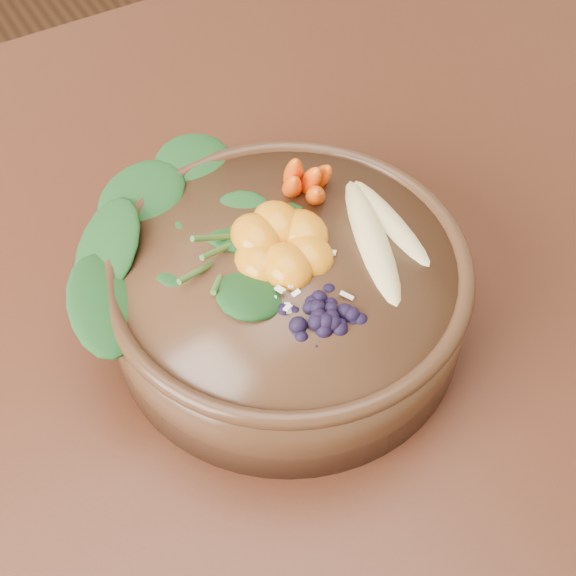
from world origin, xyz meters
name	(u,v)px	position (x,y,z in m)	size (l,w,h in m)	color
ground	(187,562)	(0.00, 0.00, 0.00)	(4.00, 4.00, 0.00)	#381E0F
dining_table	(127,335)	(0.00, 0.00, 0.66)	(1.60, 0.90, 0.75)	#331C0C
stoneware_bowl	(288,295)	(0.12, -0.13, 0.79)	(0.32, 0.32, 0.09)	#432817
kale_heap	(207,209)	(0.08, -0.06, 0.86)	(0.21, 0.19, 0.05)	#1A4C1B
carrot_cluster	(310,147)	(0.19, -0.06, 0.88)	(0.07, 0.07, 0.09)	#F4570D
banana_halves	(383,219)	(0.21, -0.14, 0.85)	(0.09, 0.18, 0.03)	#E0CC84
mandarin_cluster	(282,234)	(0.13, -0.12, 0.85)	(0.09, 0.10, 0.04)	orange
blueberry_pile	(324,302)	(0.12, -0.20, 0.86)	(0.15, 0.11, 0.04)	black
coconut_flakes	(300,278)	(0.12, -0.16, 0.84)	(0.10, 0.08, 0.01)	white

